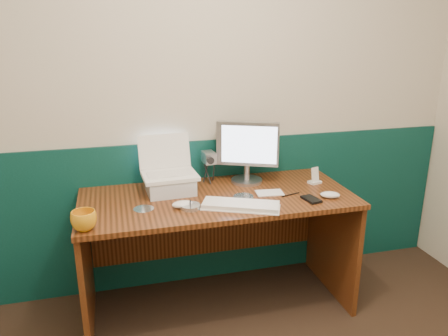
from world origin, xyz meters
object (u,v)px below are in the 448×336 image
object	(u,v)px
laptop	(169,156)
camcorder	(209,168)
desk	(218,253)
keyboard	(241,206)
monitor	(247,153)
mug	(84,220)

from	to	relation	value
laptop	camcorder	distance (m)	0.32
desk	camcorder	bearing A→B (deg)	88.91
desk	keyboard	bearing A→B (deg)	-68.50
camcorder	monitor	bearing A→B (deg)	-17.61
keyboard	mug	size ratio (longest dim) A/B	3.34
laptop	mug	world-z (taller)	laptop
laptop	monitor	bearing A→B (deg)	3.80
keyboard	mug	xyz separation A→B (m)	(-0.82, -0.07, 0.04)
desk	camcorder	distance (m)	0.53
laptop	keyboard	distance (m)	0.53
laptop	mug	bearing A→B (deg)	-143.19
laptop	camcorder	xyz separation A→B (m)	(0.27, 0.12, -0.13)
monitor	mug	xyz separation A→B (m)	(-0.98, -0.47, -0.15)
desk	mug	distance (m)	0.90
laptop	desk	bearing A→B (deg)	-29.97
monitor	mug	bearing A→B (deg)	-130.21
desk	keyboard	size ratio (longest dim) A/B	3.82
laptop	camcorder	bearing A→B (deg)	20.01
laptop	monitor	world-z (taller)	monitor
laptop	keyboard	world-z (taller)	laptop
desk	laptop	bearing A→B (deg)	153.50
laptop	camcorder	size ratio (longest dim) A/B	1.61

